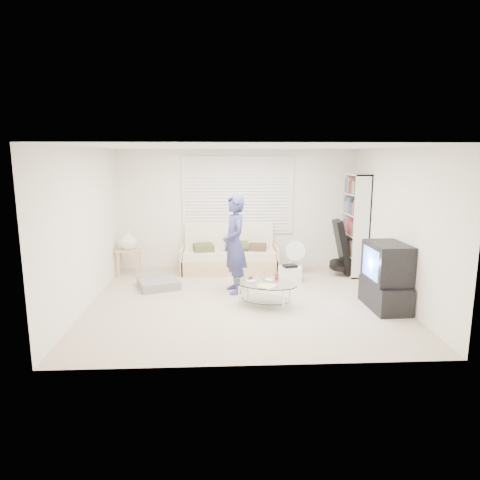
{
  "coord_description": "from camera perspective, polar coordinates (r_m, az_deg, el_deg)",
  "views": [
    {
      "loc": [
        -0.4,
        -6.77,
        2.35
      ],
      "look_at": [
        -0.05,
        0.3,
        0.97
      ],
      "focal_mm": 32.0,
      "sensor_mm": 36.0,
      "label": 1
    }
  ],
  "objects": [
    {
      "name": "futon_sofa",
      "position": [
        8.88,
        -1.42,
        -2.19
      ],
      "size": [
        1.99,
        0.8,
        0.97
      ],
      "color": "tan",
      "rests_on": "ground"
    },
    {
      "name": "guitar_case",
      "position": [
        8.78,
        13.39,
        -1.49
      ],
      "size": [
        0.43,
        0.41,
        1.1
      ],
      "color": "black",
      "rests_on": "ground"
    },
    {
      "name": "ground",
      "position": [
        7.18,
        0.52,
        -8.08
      ],
      "size": [
        5.0,
        5.0,
        0.0
      ],
      "primitive_type": "plane",
      "color": "#BAAA90",
      "rests_on": "ground"
    },
    {
      "name": "floor_fan",
      "position": [
        8.77,
        7.35,
        -1.91
      ],
      "size": [
        0.43,
        0.28,
        0.69
      ],
      "color": "white",
      "rests_on": "ground"
    },
    {
      "name": "side_table",
      "position": [
        8.83,
        -14.68,
        -0.2
      ],
      "size": [
        0.47,
        0.38,
        0.92
      ],
      "color": "tan",
      "rests_on": "ground"
    },
    {
      "name": "room_shell",
      "position": [
        7.3,
        0.33,
        5.36
      ],
      "size": [
        5.02,
        4.52,
        2.51
      ],
      "color": "white",
      "rests_on": "ground"
    },
    {
      "name": "tv_unit",
      "position": [
        7.08,
        18.87,
        -4.68
      ],
      "size": [
        0.56,
        0.98,
        1.04
      ],
      "color": "black",
      "rests_on": "ground"
    },
    {
      "name": "grey_floor_pillow",
      "position": [
        7.99,
        -10.8,
        -5.7
      ],
      "size": [
        0.87,
        0.87,
        0.15
      ],
      "primitive_type": "cube",
      "rotation": [
        0.0,
        0.0,
        0.34
      ],
      "color": "slate",
      "rests_on": "ground"
    },
    {
      "name": "bookshelf",
      "position": [
        8.89,
        15.04,
        2.0
      ],
      "size": [
        0.32,
        0.85,
        2.02
      ],
      "color": "white",
      "rests_on": "ground"
    },
    {
      "name": "coffee_table",
      "position": [
        6.85,
        3.32,
        -6.31
      ],
      "size": [
        1.21,
        1.01,
        0.51
      ],
      "color": "silver",
      "rests_on": "ground"
    },
    {
      "name": "window_blinds",
      "position": [
        9.02,
        -0.28,
        5.94
      ],
      "size": [
        2.32,
        0.08,
        1.62
      ],
      "color": "silver",
      "rests_on": "ground"
    },
    {
      "name": "standing_person",
      "position": [
        7.4,
        -0.74,
        -0.59
      ],
      "size": [
        0.54,
        0.7,
        1.72
      ],
      "primitive_type": "imported",
      "rotation": [
        0.0,
        0.0,
        -1.34
      ],
      "color": "navy",
      "rests_on": "ground"
    },
    {
      "name": "storage_bin",
      "position": [
        8.31,
        6.65,
        -4.46
      ],
      "size": [
        0.49,
        0.38,
        0.31
      ],
      "color": "white",
      "rests_on": "ground"
    }
  ]
}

